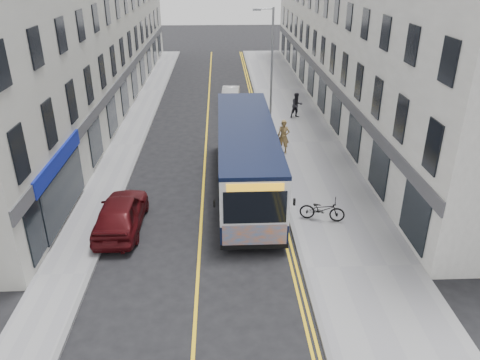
{
  "coord_description": "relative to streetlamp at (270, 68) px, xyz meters",
  "views": [
    {
      "loc": [
        0.94,
        -15.56,
        10.67
      ],
      "look_at": [
        1.78,
        3.44,
        1.6
      ],
      "focal_mm": 35.0,
      "sensor_mm": 36.0,
      "label": 1
    }
  ],
  "objects": [
    {
      "name": "ground",
      "position": [
        -4.17,
        -14.0,
        -4.38
      ],
      "size": [
        140.0,
        140.0,
        0.0
      ],
      "primitive_type": "plane",
      "color": "black",
      "rests_on": "ground"
    },
    {
      "name": "pavement_east",
      "position": [
        2.08,
        -2.0,
        -4.32
      ],
      "size": [
        4.5,
        64.0,
        0.12
      ],
      "primitive_type": "cube",
      "color": "gray",
      "rests_on": "ground"
    },
    {
      "name": "pavement_west",
      "position": [
        -9.17,
        -2.0,
        -4.32
      ],
      "size": [
        2.0,
        64.0,
        0.12
      ],
      "primitive_type": "cube",
      "color": "gray",
      "rests_on": "ground"
    },
    {
      "name": "kerb_east",
      "position": [
        -0.17,
        -2.0,
        -4.32
      ],
      "size": [
        0.18,
        64.0,
        0.13
      ],
      "primitive_type": "cube",
      "color": "slate",
      "rests_on": "ground"
    },
    {
      "name": "kerb_west",
      "position": [
        -8.17,
        -2.0,
        -4.32
      ],
      "size": [
        0.18,
        64.0,
        0.13
      ],
      "primitive_type": "cube",
      "color": "slate",
      "rests_on": "ground"
    },
    {
      "name": "road_centre_line",
      "position": [
        -4.17,
        -2.0,
        -4.38
      ],
      "size": [
        0.12,
        64.0,
        0.01
      ],
      "primitive_type": "cube",
      "color": "yellow",
      "rests_on": "ground"
    },
    {
      "name": "road_dbl_yellow_inner",
      "position": [
        -0.62,
        -2.0,
        -4.38
      ],
      "size": [
        0.1,
        64.0,
        0.01
      ],
      "primitive_type": "cube",
      "color": "yellow",
      "rests_on": "ground"
    },
    {
      "name": "road_dbl_yellow_outer",
      "position": [
        -0.42,
        -2.0,
        -4.38
      ],
      "size": [
        0.1,
        64.0,
        0.01
      ],
      "primitive_type": "cube",
      "color": "yellow",
      "rests_on": "ground"
    },
    {
      "name": "terrace_east",
      "position": [
        7.33,
        7.0,
        2.12
      ],
      "size": [
        6.0,
        46.0,
        13.0
      ],
      "primitive_type": "cube",
      "color": "white",
      "rests_on": "ground"
    },
    {
      "name": "terrace_west",
      "position": [
        -13.17,
        7.0,
        2.12
      ],
      "size": [
        6.0,
        46.0,
        13.0
      ],
      "primitive_type": "cube",
      "color": "beige",
      "rests_on": "ground"
    },
    {
      "name": "streetlamp",
      "position": [
        0.0,
        0.0,
        0.0
      ],
      "size": [
        1.32,
        0.18,
        8.0
      ],
      "color": "gray",
      "rests_on": "ground"
    },
    {
      "name": "city_bus",
      "position": [
        -1.99,
        -8.32,
        -2.51
      ],
      "size": [
        2.75,
        11.79,
        3.42
      ],
      "color": "black",
      "rests_on": "ground"
    },
    {
      "name": "bicycle",
      "position": [
        1.19,
        -11.72,
        -3.74
      ],
      "size": [
        2.09,
        1.17,
        1.04
      ],
      "primitive_type": "imported",
      "rotation": [
        0.0,
        0.0,
        1.32
      ],
      "color": "black",
      "rests_on": "pavement_east"
    },
    {
      "name": "pedestrian_near",
      "position": [
        0.48,
        -3.71,
        -3.26
      ],
      "size": [
        0.84,
        0.69,
        2.0
      ],
      "primitive_type": "imported",
      "rotation": [
        0.0,
        0.0,
        -0.33
      ],
      "color": "olive",
      "rests_on": "pavement_east"
    },
    {
      "name": "pedestrian_far",
      "position": [
        2.3,
        2.99,
        -3.35
      ],
      "size": [
        1.05,
        0.92,
        1.82
      ],
      "primitive_type": "imported",
      "rotation": [
        0.0,
        0.0,
        0.3
      ],
      "color": "#222227",
      "rests_on": "pavement_east"
    },
    {
      "name": "car_white",
      "position": [
        -2.37,
        7.29,
        -3.75
      ],
      "size": [
        1.66,
        3.94,
        1.26
      ],
      "primitive_type": "imported",
      "rotation": [
        0.0,
        0.0,
        -0.09
      ],
      "color": "silver",
      "rests_on": "ground"
    },
    {
      "name": "car_maroon",
      "position": [
        -7.57,
        -11.88,
        -3.6
      ],
      "size": [
        1.9,
        4.62,
        1.57
      ],
      "primitive_type": "imported",
      "rotation": [
        0.0,
        0.0,
        3.13
      ],
      "color": "#470B0F",
      "rests_on": "ground"
    }
  ]
}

